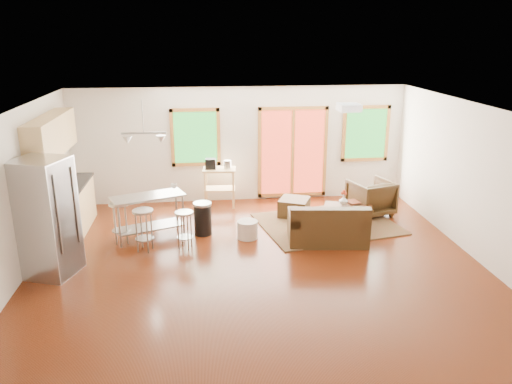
{
  "coord_description": "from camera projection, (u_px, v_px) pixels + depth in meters",
  "views": [
    {
      "loc": [
        -0.88,
        -7.53,
        3.74
      ],
      "look_at": [
        0.0,
        0.3,
        1.2
      ],
      "focal_mm": 35.0,
      "sensor_mm": 36.0,
      "label": 1
    }
  ],
  "objects": [
    {
      "name": "floor",
      "position": [
        258.0,
        266.0,
        8.37
      ],
      "size": [
        7.5,
        7.0,
        0.02
      ],
      "primitive_type": "cube",
      "color": "#3D1507",
      "rests_on": "ground"
    },
    {
      "name": "ceiling",
      "position": [
        258.0,
        110.0,
        7.56
      ],
      "size": [
        7.5,
        7.0,
        0.02
      ],
      "primitive_type": "cube",
      "color": "white",
      "rests_on": "ground"
    },
    {
      "name": "back_wall",
      "position": [
        240.0,
        145.0,
        11.28
      ],
      "size": [
        7.5,
        0.02,
        2.6
      ],
      "primitive_type": "cube",
      "color": "silver",
      "rests_on": "ground"
    },
    {
      "name": "left_wall",
      "position": [
        12.0,
        200.0,
        7.57
      ],
      "size": [
        0.02,
        7.0,
        2.6
      ],
      "primitive_type": "cube",
      "color": "silver",
      "rests_on": "ground"
    },
    {
      "name": "right_wall",
      "position": [
        480.0,
        184.0,
        8.36
      ],
      "size": [
        0.02,
        7.0,
        2.6
      ],
      "primitive_type": "cube",
      "color": "silver",
      "rests_on": "ground"
    },
    {
      "name": "front_wall",
      "position": [
        301.0,
        306.0,
        4.64
      ],
      "size": [
        7.5,
        0.02,
        2.6
      ],
      "primitive_type": "cube",
      "color": "silver",
      "rests_on": "ground"
    },
    {
      "name": "window_left",
      "position": [
        195.0,
        137.0,
        11.07
      ],
      "size": [
        1.1,
        0.05,
        1.3
      ],
      "color": "#19521B",
      "rests_on": "back_wall"
    },
    {
      "name": "french_doors",
      "position": [
        293.0,
        152.0,
        11.43
      ],
      "size": [
        1.6,
        0.05,
        2.1
      ],
      "color": "#A9301D",
      "rests_on": "back_wall"
    },
    {
      "name": "window_right",
      "position": [
        366.0,
        134.0,
        11.48
      ],
      "size": [
        1.1,
        0.05,
        1.3
      ],
      "color": "#19521B",
      "rests_on": "back_wall"
    },
    {
      "name": "rug",
      "position": [
        327.0,
        224.0,
        10.14
      ],
      "size": [
        2.99,
        2.52,
        0.03
      ],
      "primitive_type": "cube",
      "rotation": [
        0.0,
        0.0,
        0.2
      ],
      "color": "#435934",
      "rests_on": "floor"
    },
    {
      "name": "loveseat",
      "position": [
        328.0,
        227.0,
        9.2
      ],
      "size": [
        1.52,
        0.97,
        0.76
      ],
      "rotation": [
        0.0,
        0.0,
        -0.11
      ],
      "color": "black",
      "rests_on": "floor"
    },
    {
      "name": "coffee_table",
      "position": [
        348.0,
        209.0,
        10.03
      ],
      "size": [
        1.09,
        0.88,
        0.38
      ],
      "rotation": [
        0.0,
        0.0,
        -0.37
      ],
      "color": "#3D200F",
      "rests_on": "floor"
    },
    {
      "name": "armchair",
      "position": [
        371.0,
        196.0,
        10.59
      ],
      "size": [
        1.0,
        0.96,
        0.83
      ],
      "primitive_type": "imported",
      "rotation": [
        0.0,
        0.0,
        3.44
      ],
      "color": "black",
      "rests_on": "floor"
    },
    {
      "name": "ottoman",
      "position": [
        294.0,
        208.0,
        10.54
      ],
      "size": [
        0.77,
        0.77,
        0.39
      ],
      "primitive_type": "cube",
      "rotation": [
        0.0,
        0.0,
        -0.42
      ],
      "color": "black",
      "rests_on": "floor"
    },
    {
      "name": "pouf",
      "position": [
        247.0,
        230.0,
        9.43
      ],
      "size": [
        0.49,
        0.49,
        0.34
      ],
      "primitive_type": "cylinder",
      "rotation": [
        0.0,
        0.0,
        -0.33
      ],
      "color": "beige",
      "rests_on": "floor"
    },
    {
      "name": "vase",
      "position": [
        344.0,
        199.0,
        10.07
      ],
      "size": [
        0.23,
        0.23,
        0.3
      ],
      "rotation": [
        0.0,
        0.0,
        -0.35
      ],
      "color": "silver",
      "rests_on": "coffee_table"
    },
    {
      "name": "book",
      "position": [
        349.0,
        196.0,
        10.15
      ],
      "size": [
        0.21,
        0.07,
        0.29
      ],
      "primitive_type": "imported",
      "rotation": [
        0.0,
        0.0,
        0.23
      ],
      "color": "brown",
      "rests_on": "coffee_table"
    },
    {
      "name": "cabinets",
      "position": [
        63.0,
        189.0,
        9.32
      ],
      "size": [
        0.64,
        2.24,
        2.3
      ],
      "color": "tan",
      "rests_on": "floor"
    },
    {
      "name": "refrigerator",
      "position": [
        46.0,
        218.0,
        7.82
      ],
      "size": [
        0.96,
        0.95,
        1.9
      ],
      "rotation": [
        0.0,
        0.0,
        -0.33
      ],
      "color": "#B7BABC",
      "rests_on": "floor"
    },
    {
      "name": "island",
      "position": [
        149.0,
        209.0,
        9.32
      ],
      "size": [
        1.43,
        0.97,
        0.84
      ],
      "rotation": [
        0.0,
        0.0,
        0.37
      ],
      "color": "#B7BABC",
      "rests_on": "floor"
    },
    {
      "name": "cup",
      "position": [
        174.0,
        185.0,
        9.3
      ],
      "size": [
        0.14,
        0.13,
        0.11
      ],
      "primitive_type": "imported",
      "rotation": [
        0.0,
        0.0,
        0.4
      ],
      "color": "white",
      "rests_on": "island"
    },
    {
      "name": "bar_stool_a",
      "position": [
        120.0,
        213.0,
        9.12
      ],
      "size": [
        0.43,
        0.43,
        0.78
      ],
      "rotation": [
        0.0,
        0.0,
        0.19
      ],
      "color": "#B7BABC",
      "rests_on": "floor"
    },
    {
      "name": "bar_stool_b",
      "position": [
        143.0,
        220.0,
        8.77
      ],
      "size": [
        0.46,
        0.46,
        0.77
      ],
      "rotation": [
        0.0,
        0.0,
        -0.32
      ],
      "color": "#B7BABC",
      "rests_on": "floor"
    },
    {
      "name": "bar_stool_c",
      "position": [
        184.0,
        221.0,
        8.89
      ],
      "size": [
        0.41,
        0.41,
        0.7
      ],
      "rotation": [
        0.0,
        0.0,
        -0.31
      ],
      "color": "#B7BABC",
      "rests_on": "floor"
    },
    {
      "name": "trash_can",
      "position": [
        203.0,
        218.0,
        9.56
      ],
      "size": [
        0.39,
        0.39,
        0.64
      ],
      "rotation": [
        0.0,
        0.0,
        -0.13
      ],
      "color": "black",
      "rests_on": "floor"
    },
    {
      "name": "kitchen_cart",
      "position": [
        218.0,
        174.0,
        10.99
      ],
      "size": [
        0.75,
        0.52,
        1.1
      ],
      "rotation": [
        0.0,
        0.0,
        -0.09
      ],
      "color": "tan",
      "rests_on": "floor"
    },
    {
      "name": "ceiling_flush",
      "position": [
        349.0,
        108.0,
        8.32
      ],
      "size": [
        0.35,
        0.35,
        0.12
      ],
      "primitive_type": "cube",
      "color": "white",
      "rests_on": "ceiling"
    },
    {
      "name": "pendant_light",
      "position": [
        144.0,
        139.0,
        9.0
      ],
      "size": [
        0.8,
        0.18,
        0.79
      ],
      "color": "gray",
      "rests_on": "ceiling"
    }
  ]
}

